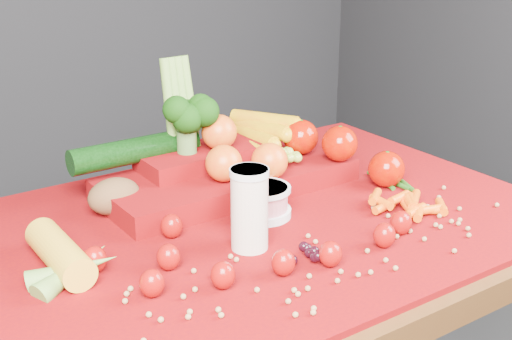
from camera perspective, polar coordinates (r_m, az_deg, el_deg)
table at (r=1.39m, az=0.48°, el=-7.80°), size 1.10×0.80×0.75m
red_cloth at (r=1.34m, az=0.49°, el=-4.01°), size 1.05×0.75×0.01m
milk_glass at (r=1.19m, az=-0.53°, el=-2.91°), size 0.07×0.07×0.14m
yogurt_bowl at (r=1.33m, az=0.52°, el=-2.44°), size 0.11×0.11×0.06m
strawberry_scatter at (r=1.16m, az=-0.61°, el=-6.42°), size 0.54×0.28×0.05m
dark_grape_cluster at (r=1.17m, az=3.72°, el=-6.80°), size 0.06×0.05×0.03m
soybean_scatter at (r=1.20m, az=6.06°, el=-6.82°), size 0.84×0.24×0.01m
corn_ear at (r=1.16m, az=-14.73°, el=-7.34°), size 0.18×0.23×0.06m
potato at (r=1.37m, az=-11.27°, el=-2.08°), size 0.10×0.07×0.07m
baby_carrot_pile at (r=1.39m, az=11.88°, el=-2.55°), size 0.18×0.17×0.03m
green_bean_pile at (r=1.53m, az=10.70°, el=-0.79°), size 0.14×0.12×0.01m
produce_mound at (r=1.46m, az=-1.83°, el=0.80°), size 0.61×0.36×0.27m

